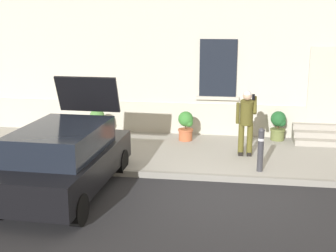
{
  "coord_description": "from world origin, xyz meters",
  "views": [
    {
      "loc": [
        0.29,
        -8.84,
        3.65
      ],
      "look_at": [
        -1.28,
        1.6,
        1.1
      ],
      "focal_mm": 47.92,
      "sensor_mm": 36.0,
      "label": 1
    }
  ],
  "objects_px": {
    "bollard_near_person": "(261,148)",
    "planter_olive": "(278,125)",
    "planter_terracotta": "(186,125)",
    "person_on_phone": "(246,119)",
    "planter_charcoal": "(98,122)",
    "hatchback_car_black": "(65,158)",
    "bollard_far_left": "(111,142)"
  },
  "relations": [
    {
      "from": "hatchback_car_black",
      "to": "bollard_near_person",
      "type": "xyz_separation_m",
      "value": [
        4.1,
        1.65,
        -0.09
      ]
    },
    {
      "from": "planter_olive",
      "to": "bollard_near_person",
      "type": "bearing_deg",
      "value": -102.8
    },
    {
      "from": "person_on_phone",
      "to": "planter_charcoal",
      "type": "bearing_deg",
      "value": 147.19
    },
    {
      "from": "planter_charcoal",
      "to": "planter_olive",
      "type": "distance_m",
      "value": 5.36
    },
    {
      "from": "bollard_near_person",
      "to": "planter_olive",
      "type": "distance_m",
      "value": 2.96
    },
    {
      "from": "bollard_near_person",
      "to": "planter_terracotta",
      "type": "relative_size",
      "value": 1.22
    },
    {
      "from": "person_on_phone",
      "to": "planter_olive",
      "type": "bearing_deg",
      "value": 44.86
    },
    {
      "from": "bollard_near_person",
      "to": "person_on_phone",
      "type": "height_order",
      "value": "person_on_phone"
    },
    {
      "from": "planter_terracotta",
      "to": "planter_olive",
      "type": "distance_m",
      "value": 2.71
    },
    {
      "from": "bollard_near_person",
      "to": "bollard_far_left",
      "type": "distance_m",
      "value": 3.58
    },
    {
      "from": "bollard_near_person",
      "to": "planter_terracotta",
      "type": "height_order",
      "value": "bollard_near_person"
    },
    {
      "from": "planter_olive",
      "to": "person_on_phone",
      "type": "bearing_deg",
      "value": -119.29
    },
    {
      "from": "hatchback_car_black",
      "to": "person_on_phone",
      "type": "xyz_separation_m",
      "value": [
        3.78,
        2.78,
        0.35
      ]
    },
    {
      "from": "bollard_far_left",
      "to": "hatchback_car_black",
      "type": "bearing_deg",
      "value": -107.67
    },
    {
      "from": "planter_olive",
      "to": "bollard_far_left",
      "type": "bearing_deg",
      "value": -145.73
    },
    {
      "from": "bollard_near_person",
      "to": "planter_terracotta",
      "type": "xyz_separation_m",
      "value": [
        -2.02,
        2.46,
        -0.11
      ]
    },
    {
      "from": "bollard_near_person",
      "to": "person_on_phone",
      "type": "bearing_deg",
      "value": 106.05
    },
    {
      "from": "person_on_phone",
      "to": "planter_olive",
      "type": "xyz_separation_m",
      "value": [
        0.98,
        1.75,
        -0.54
      ]
    },
    {
      "from": "bollard_far_left",
      "to": "planter_charcoal",
      "type": "height_order",
      "value": "bollard_far_left"
    },
    {
      "from": "bollard_near_person",
      "to": "planter_terracotta",
      "type": "distance_m",
      "value": 3.18
    },
    {
      "from": "bollard_near_person",
      "to": "bollard_far_left",
      "type": "xyz_separation_m",
      "value": [
        -3.58,
        0.0,
        0.0
      ]
    },
    {
      "from": "planter_charcoal",
      "to": "planter_olive",
      "type": "xyz_separation_m",
      "value": [
        5.34,
        0.42,
        0.0
      ]
    },
    {
      "from": "hatchback_car_black",
      "to": "planter_terracotta",
      "type": "xyz_separation_m",
      "value": [
        2.09,
        4.11,
        -0.19
      ]
    },
    {
      "from": "bollard_near_person",
      "to": "bollard_far_left",
      "type": "height_order",
      "value": "same"
    },
    {
      "from": "hatchback_car_black",
      "to": "bollard_far_left",
      "type": "distance_m",
      "value": 1.73
    },
    {
      "from": "hatchback_car_black",
      "to": "planter_olive",
      "type": "xyz_separation_m",
      "value": [
        4.76,
        4.54,
        -0.19
      ]
    },
    {
      "from": "bollard_near_person",
      "to": "planter_olive",
      "type": "xyz_separation_m",
      "value": [
        0.66,
        2.89,
        -0.11
      ]
    },
    {
      "from": "planter_charcoal",
      "to": "planter_terracotta",
      "type": "bearing_deg",
      "value": -0.09
    },
    {
      "from": "bollard_far_left",
      "to": "planter_charcoal",
      "type": "distance_m",
      "value": 2.71
    },
    {
      "from": "bollard_far_left",
      "to": "planter_terracotta",
      "type": "height_order",
      "value": "bollard_far_left"
    },
    {
      "from": "bollard_near_person",
      "to": "planter_olive",
      "type": "relative_size",
      "value": 1.22
    },
    {
      "from": "planter_charcoal",
      "to": "planter_olive",
      "type": "height_order",
      "value": "same"
    }
  ]
}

